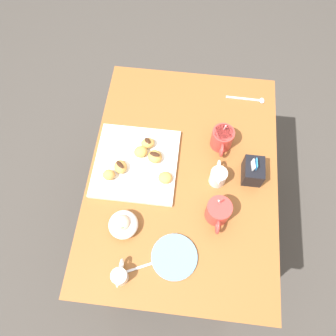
{
  "coord_description": "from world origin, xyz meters",
  "views": [
    {
      "loc": [
        0.49,
        0.0,
        1.81
      ],
      "look_at": [
        -0.01,
        -0.05,
        0.72
      ],
      "focal_mm": 34.56,
      "sensor_mm": 36.0,
      "label": 1
    }
  ],
  "objects_px": {
    "sugar_caddy": "(252,171)",
    "dining_table": "(181,187)",
    "beignet_0": "(108,175)",
    "beignet_3": "(164,178)",
    "pastry_plate_square": "(135,163)",
    "beignet_5": "(154,157)",
    "beignet_2": "(140,152)",
    "beignet_4": "(120,167)",
    "coffee_mug_red_left": "(221,138)",
    "saucer_sky_left": "(174,257)",
    "beignet_1": "(147,143)",
    "ice_cream_bowl": "(122,224)",
    "coffee_mug_red_right": "(217,211)",
    "chocolate_sauce_pitcher": "(118,276)",
    "cream_pitcher_white": "(217,176)"
  },
  "relations": [
    {
      "from": "sugar_caddy",
      "to": "dining_table",
      "type": "bearing_deg",
      "value": -85.14
    },
    {
      "from": "beignet_0",
      "to": "beignet_3",
      "type": "relative_size",
      "value": 0.88
    },
    {
      "from": "pastry_plate_square",
      "to": "beignet_5",
      "type": "relative_size",
      "value": 5.62
    },
    {
      "from": "dining_table",
      "to": "beignet_2",
      "type": "distance_m",
      "value": 0.25
    },
    {
      "from": "dining_table",
      "to": "beignet_4",
      "type": "bearing_deg",
      "value": -86.46
    },
    {
      "from": "coffee_mug_red_left",
      "to": "saucer_sky_left",
      "type": "distance_m",
      "value": 0.47
    },
    {
      "from": "pastry_plate_square",
      "to": "beignet_1",
      "type": "xyz_separation_m",
      "value": [
        -0.08,
        0.04,
        0.03
      ]
    },
    {
      "from": "sugar_caddy",
      "to": "beignet_4",
      "type": "xyz_separation_m",
      "value": [
        0.04,
        -0.48,
        -0.01
      ]
    },
    {
      "from": "sugar_caddy",
      "to": "ice_cream_bowl",
      "type": "distance_m",
      "value": 0.5
    },
    {
      "from": "coffee_mug_red_left",
      "to": "beignet_3",
      "type": "height_order",
      "value": "coffee_mug_red_left"
    },
    {
      "from": "pastry_plate_square",
      "to": "ice_cream_bowl",
      "type": "xyz_separation_m",
      "value": [
        0.24,
        -0.0,
        0.02
      ]
    },
    {
      "from": "coffee_mug_red_left",
      "to": "saucer_sky_left",
      "type": "bearing_deg",
      "value": -15.92
    },
    {
      "from": "coffee_mug_red_right",
      "to": "sugar_caddy",
      "type": "relative_size",
      "value": 1.27
    },
    {
      "from": "coffee_mug_red_left",
      "to": "saucer_sky_left",
      "type": "xyz_separation_m",
      "value": [
        0.45,
        -0.13,
        -0.04
      ]
    },
    {
      "from": "coffee_mug_red_left",
      "to": "coffee_mug_red_right",
      "type": "relative_size",
      "value": 0.98
    },
    {
      "from": "saucer_sky_left",
      "to": "beignet_4",
      "type": "relative_size",
      "value": 2.86
    },
    {
      "from": "coffee_mug_red_left",
      "to": "beignet_2",
      "type": "height_order",
      "value": "coffee_mug_red_left"
    },
    {
      "from": "chocolate_sauce_pitcher",
      "to": "beignet_3",
      "type": "relative_size",
      "value": 1.8
    },
    {
      "from": "dining_table",
      "to": "beignet_5",
      "type": "relative_size",
      "value": 17.61
    },
    {
      "from": "coffee_mug_red_right",
      "to": "saucer_sky_left",
      "type": "distance_m",
      "value": 0.21
    },
    {
      "from": "pastry_plate_square",
      "to": "beignet_0",
      "type": "relative_size",
      "value": 6.83
    },
    {
      "from": "beignet_2",
      "to": "beignet_5",
      "type": "xyz_separation_m",
      "value": [
        0.01,
        0.06,
        0.0
      ]
    },
    {
      "from": "coffee_mug_red_right",
      "to": "beignet_5",
      "type": "bearing_deg",
      "value": -127.73
    },
    {
      "from": "beignet_3",
      "to": "dining_table",
      "type": "bearing_deg",
      "value": 120.44
    },
    {
      "from": "pastry_plate_square",
      "to": "coffee_mug_red_left",
      "type": "distance_m",
      "value": 0.34
    },
    {
      "from": "chocolate_sauce_pitcher",
      "to": "beignet_4",
      "type": "relative_size",
      "value": 1.7
    },
    {
      "from": "saucer_sky_left",
      "to": "beignet_5",
      "type": "xyz_separation_m",
      "value": [
        -0.35,
        -0.12,
        0.03
      ]
    },
    {
      "from": "beignet_2",
      "to": "beignet_3",
      "type": "relative_size",
      "value": 1.0
    },
    {
      "from": "pastry_plate_square",
      "to": "sugar_caddy",
      "type": "height_order",
      "value": "sugar_caddy"
    },
    {
      "from": "coffee_mug_red_left",
      "to": "beignet_4",
      "type": "xyz_separation_m",
      "value": [
        0.16,
        -0.36,
        -0.01
      ]
    },
    {
      "from": "chocolate_sauce_pitcher",
      "to": "beignet_0",
      "type": "height_order",
      "value": "chocolate_sauce_pitcher"
    },
    {
      "from": "dining_table",
      "to": "saucer_sky_left",
      "type": "xyz_separation_m",
      "value": [
        0.31,
        0.0,
        0.15
      ]
    },
    {
      "from": "saucer_sky_left",
      "to": "beignet_4",
      "type": "height_order",
      "value": "beignet_4"
    },
    {
      "from": "saucer_sky_left",
      "to": "beignet_0",
      "type": "xyz_separation_m",
      "value": [
        -0.26,
        -0.27,
        0.03
      ]
    },
    {
      "from": "beignet_0",
      "to": "beignet_2",
      "type": "xyz_separation_m",
      "value": [
        -0.11,
        0.1,
        -0.0
      ]
    },
    {
      "from": "dining_table",
      "to": "chocolate_sauce_pitcher",
      "type": "relative_size",
      "value": 10.48
    },
    {
      "from": "sugar_caddy",
      "to": "beignet_5",
      "type": "height_order",
      "value": "sugar_caddy"
    },
    {
      "from": "sugar_caddy",
      "to": "beignet_2",
      "type": "distance_m",
      "value": 0.42
    },
    {
      "from": "ice_cream_bowl",
      "to": "beignet_1",
      "type": "distance_m",
      "value": 0.32
    },
    {
      "from": "beignet_4",
      "to": "beignet_0",
      "type": "bearing_deg",
      "value": -43.86
    },
    {
      "from": "coffee_mug_red_left",
      "to": "beignet_3",
      "type": "xyz_separation_m",
      "value": [
        0.18,
        -0.2,
        -0.02
      ]
    },
    {
      "from": "pastry_plate_square",
      "to": "beignet_4",
      "type": "xyz_separation_m",
      "value": [
        0.03,
        -0.05,
        0.03
      ]
    },
    {
      "from": "beignet_1",
      "to": "coffee_mug_red_right",
      "type": "bearing_deg",
      "value": 48.85
    },
    {
      "from": "coffee_mug_red_left",
      "to": "cream_pitcher_white",
      "type": "bearing_deg",
      "value": -2.37
    },
    {
      "from": "pastry_plate_square",
      "to": "coffee_mug_red_left",
      "type": "height_order",
      "value": "coffee_mug_red_left"
    },
    {
      "from": "beignet_0",
      "to": "beignet_5",
      "type": "distance_m",
      "value": 0.18
    },
    {
      "from": "chocolate_sauce_pitcher",
      "to": "dining_table",
      "type": "bearing_deg",
      "value": 156.94
    },
    {
      "from": "beignet_2",
      "to": "beignet_3",
      "type": "bearing_deg",
      "value": 48.21
    },
    {
      "from": "dining_table",
      "to": "beignet_2",
      "type": "xyz_separation_m",
      "value": [
        -0.06,
        -0.17,
        0.17
      ]
    },
    {
      "from": "sugar_caddy",
      "to": "beignet_1",
      "type": "relative_size",
      "value": 2.04
    }
  ]
}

